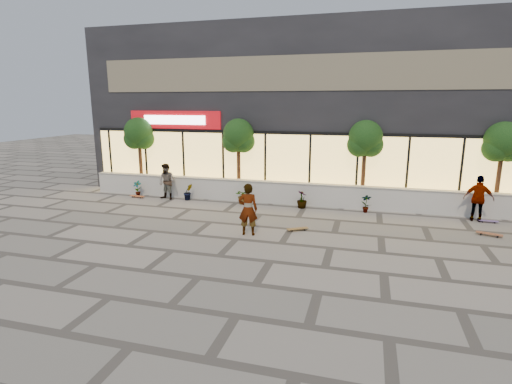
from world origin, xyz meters
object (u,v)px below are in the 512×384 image
(skater_right_near, at_px, (479,199))
(skateboard_right_near, at_px, (489,234))
(skater_left, at_px, (167,182))
(tree_midwest, at_px, (238,138))
(tree_west, at_px, (139,135))
(skateboard_center, at_px, (298,229))
(skater_center, at_px, (248,209))
(tree_mideast, at_px, (365,141))
(tree_east, at_px, (503,144))
(skateboard_right_far, at_px, (488,221))
(skateboard_left, at_px, (137,196))

(skater_right_near, distance_m, skateboard_right_near, 2.09)
(skater_left, xyz_separation_m, skateboard_right_near, (13.76, -1.91, -0.80))
(tree_midwest, bearing_deg, skateboard_right_near, -17.49)
(tree_west, bearing_deg, skateboard_center, -26.19)
(skater_left, bearing_deg, tree_west, 161.82)
(skater_center, relative_size, skater_left, 1.07)
(tree_mideast, relative_size, tree_east, 1.00)
(tree_east, xyz_separation_m, skater_center, (-9.37, -5.48, -2.04))
(tree_east, height_order, skater_center, tree_east)
(skater_left, bearing_deg, skateboard_center, -10.42)
(tree_west, distance_m, tree_mideast, 11.50)
(tree_midwest, relative_size, tree_mideast, 1.00)
(tree_midwest, bearing_deg, skateboard_center, -50.34)
(tree_west, height_order, tree_midwest, same)
(tree_midwest, distance_m, tree_east, 11.50)
(tree_west, height_order, tree_east, same)
(tree_mideast, distance_m, tree_east, 5.50)
(tree_midwest, relative_size, skater_right_near, 2.10)
(skater_center, bearing_deg, tree_west, -45.51)
(skateboard_center, bearing_deg, tree_mideast, 30.57)
(tree_west, relative_size, skateboard_center, 4.91)
(tree_midwest, relative_size, skater_center, 2.07)
(tree_west, xyz_separation_m, skateboard_center, (9.29, -4.57, -2.90))
(tree_midwest, bearing_deg, skater_left, -156.74)
(skater_left, bearing_deg, skateboard_right_far, 13.39)
(skater_right_near, height_order, skateboard_right_near, skater_right_near)
(skater_center, height_order, skateboard_right_near, skater_center)
(skateboard_center, distance_m, skateboard_left, 9.19)
(tree_midwest, height_order, skateboard_right_near, tree_midwest)
(tree_east, relative_size, skateboard_right_far, 5.44)
(tree_midwest, height_order, skateboard_left, tree_midwest)
(tree_west, relative_size, skater_right_near, 2.10)
(tree_mideast, relative_size, skater_left, 2.21)
(skater_left, height_order, skateboard_left, skater_left)
(tree_west, distance_m, skater_center, 9.62)
(skater_center, relative_size, skateboard_right_far, 2.63)
(skateboard_right_near, xyz_separation_m, skateboard_right_far, (0.42, 1.81, -0.01))
(tree_west, height_order, skater_left, tree_west)
(skateboard_right_near, bearing_deg, tree_east, 91.23)
(skater_center, height_order, skater_left, skater_center)
(tree_west, distance_m, tree_east, 17.00)
(skateboard_center, relative_size, skateboard_right_near, 0.91)
(tree_west, bearing_deg, tree_mideast, 0.00)
(tree_midwest, distance_m, skateboard_right_far, 11.40)
(skater_right_near, bearing_deg, tree_west, 5.87)
(tree_midwest, relative_size, skateboard_left, 4.81)
(skateboard_left, bearing_deg, tree_midwest, 23.86)
(tree_west, xyz_separation_m, skateboard_right_far, (16.42, -1.50, -2.91))
(tree_mideast, height_order, skateboard_right_near, tree_mideast)
(skater_left, distance_m, skater_right_near, 13.76)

